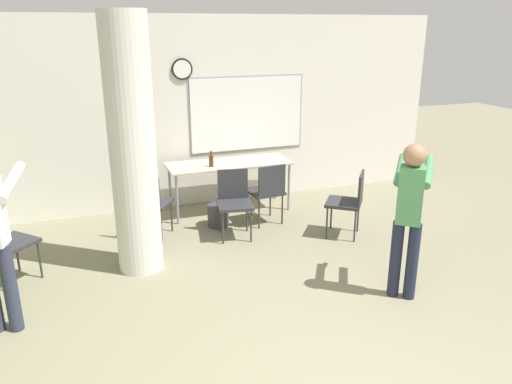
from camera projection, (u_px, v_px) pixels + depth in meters
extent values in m
cube|color=silver|center=(192.00, 113.00, 7.41)|extent=(8.00, 0.12, 2.80)
cylinder|color=black|center=(182.00, 69.00, 7.10)|extent=(0.30, 0.03, 0.30)
cylinder|color=white|center=(182.00, 69.00, 7.08)|extent=(0.26, 0.01, 0.25)
cube|color=#99999E|center=(247.00, 114.00, 7.64)|extent=(1.83, 0.01, 1.16)
cube|color=white|center=(247.00, 114.00, 7.64)|extent=(1.77, 0.02, 1.10)
cylinder|color=silver|center=(133.00, 148.00, 5.30)|extent=(0.50, 0.50, 2.80)
cube|color=beige|center=(229.00, 164.00, 7.27)|extent=(1.80, 0.66, 0.03)
cylinder|color=gray|center=(177.00, 200.00, 6.87)|extent=(0.04, 0.04, 0.71)
cylinder|color=gray|center=(289.00, 187.00, 7.41)|extent=(0.04, 0.04, 0.71)
cylinder|color=gray|center=(170.00, 189.00, 7.35)|extent=(0.04, 0.04, 0.71)
cylinder|color=gray|center=(275.00, 177.00, 7.89)|extent=(0.04, 0.04, 0.71)
cylinder|color=#4C3319|center=(211.00, 161.00, 7.04)|extent=(0.07, 0.07, 0.16)
cylinder|color=#4C3319|center=(211.00, 153.00, 7.01)|extent=(0.03, 0.03, 0.07)
cylinder|color=#38383D|center=(218.00, 215.00, 6.88)|extent=(0.29, 0.29, 0.31)
cube|color=#2D2D33|center=(11.00, 243.00, 5.28)|extent=(0.62, 0.62, 0.04)
cylinder|color=#333333|center=(40.00, 260.00, 5.43)|extent=(0.02, 0.02, 0.43)
cylinder|color=#333333|center=(17.00, 253.00, 5.59)|extent=(0.02, 0.02, 0.43)
cylinder|color=#333333|center=(11.00, 274.00, 5.13)|extent=(0.02, 0.02, 0.43)
cube|color=#2D2D33|center=(152.00, 203.00, 6.47)|extent=(0.61, 0.61, 0.04)
cube|color=#2D2D33|center=(145.00, 192.00, 6.21)|extent=(0.35, 0.24, 0.40)
cylinder|color=#333333|center=(172.00, 216.00, 6.67)|extent=(0.02, 0.02, 0.43)
cylinder|color=#333333|center=(147.00, 214.00, 6.74)|extent=(0.02, 0.02, 0.43)
cylinder|color=#333333|center=(161.00, 226.00, 6.34)|extent=(0.02, 0.02, 0.43)
cylinder|color=#333333|center=(135.00, 224.00, 6.41)|extent=(0.02, 0.02, 0.43)
cube|color=#2D2D33|center=(344.00, 203.00, 6.48)|extent=(0.62, 0.62, 0.04)
cube|color=#2D2D33|center=(361.00, 188.00, 6.35)|extent=(0.26, 0.33, 0.40)
cylinder|color=#333333|center=(331.00, 214.00, 6.77)|extent=(0.02, 0.02, 0.43)
cylinder|color=#333333|center=(327.00, 223.00, 6.44)|extent=(0.02, 0.02, 0.43)
cylinder|color=#333333|center=(358.00, 216.00, 6.67)|extent=(0.02, 0.02, 0.43)
cylinder|color=#333333|center=(355.00, 226.00, 6.34)|extent=(0.02, 0.02, 0.43)
cube|color=#2D2D33|center=(265.00, 192.00, 6.92)|extent=(0.48, 0.48, 0.04)
cube|color=#2D2D33|center=(272.00, 180.00, 6.68)|extent=(0.40, 0.07, 0.40)
cylinder|color=#333333|center=(270.00, 202.00, 7.23)|extent=(0.02, 0.02, 0.43)
cylinder|color=#333333|center=(248.00, 205.00, 7.08)|extent=(0.02, 0.02, 0.43)
cylinder|color=#333333|center=(282.00, 209.00, 6.92)|extent=(0.02, 0.02, 0.43)
cylinder|color=#333333|center=(259.00, 214.00, 6.77)|extent=(0.02, 0.02, 0.43)
cube|color=#2D2D33|center=(235.00, 205.00, 6.41)|extent=(0.51, 0.51, 0.04)
cube|color=#2D2D33|center=(233.00, 184.00, 6.53)|extent=(0.40, 0.10, 0.40)
cylinder|color=#333333|center=(223.00, 228.00, 6.28)|extent=(0.02, 0.02, 0.43)
cylinder|color=#333333|center=(251.00, 226.00, 6.34)|extent=(0.02, 0.02, 0.43)
cylinder|color=#333333|center=(220.00, 218.00, 6.62)|extent=(0.02, 0.02, 0.43)
cylinder|color=#333333|center=(247.00, 216.00, 6.68)|extent=(0.02, 0.02, 0.43)
cylinder|color=#1E2338|center=(412.00, 262.00, 4.97)|extent=(0.12, 0.12, 0.81)
cylinder|color=#1E2338|center=(396.00, 259.00, 5.03)|extent=(0.12, 0.12, 0.81)
cube|color=#4C8C59|center=(411.00, 195.00, 4.78)|extent=(0.30, 0.29, 0.57)
sphere|color=#997051|center=(415.00, 155.00, 4.65)|extent=(0.22, 0.22, 0.22)
cylinder|color=#4C8C59|center=(428.00, 172.00, 4.88)|extent=(0.39, 0.44, 0.23)
cylinder|color=#4C8C59|center=(401.00, 169.00, 4.97)|extent=(0.39, 0.44, 0.23)
cube|color=white|center=(403.00, 163.00, 5.17)|extent=(0.11, 0.12, 0.04)
cylinder|color=#2D3347|center=(10.00, 288.00, 4.43)|extent=(0.12, 0.12, 0.85)
cylinder|color=white|center=(11.00, 182.00, 4.37)|extent=(0.23, 0.53, 0.24)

